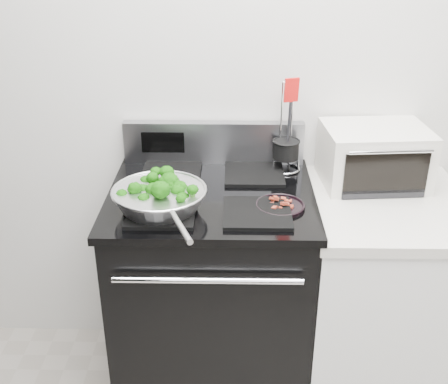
{
  "coord_description": "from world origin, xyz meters",
  "views": [
    {
      "loc": [
        -0.22,
        -0.51,
        1.9
      ],
      "look_at": [
        -0.25,
        1.36,
        0.98
      ],
      "focal_mm": 45.0,
      "sensor_mm": 36.0,
      "label": 1
    }
  ],
  "objects_px": {
    "gas_range": "(212,292)",
    "utensil_holder": "(286,154)",
    "skillet": "(160,198)",
    "toaster_oven": "(374,156)",
    "bacon_plate": "(280,203)"
  },
  "relations": [
    {
      "from": "gas_range",
      "to": "skillet",
      "type": "xyz_separation_m",
      "value": [
        -0.18,
        -0.15,
        0.52
      ]
    },
    {
      "from": "utensil_holder",
      "to": "toaster_oven",
      "type": "relative_size",
      "value": 0.91
    },
    {
      "from": "gas_range",
      "to": "skillet",
      "type": "distance_m",
      "value": 0.57
    },
    {
      "from": "gas_range",
      "to": "utensil_holder",
      "type": "distance_m",
      "value": 0.65
    },
    {
      "from": "skillet",
      "to": "utensil_holder",
      "type": "relative_size",
      "value": 1.33
    },
    {
      "from": "gas_range",
      "to": "skillet",
      "type": "height_order",
      "value": "gas_range"
    },
    {
      "from": "skillet",
      "to": "bacon_plate",
      "type": "xyz_separation_m",
      "value": [
        0.43,
        0.03,
        -0.04
      ]
    },
    {
      "from": "toaster_oven",
      "to": "skillet",
      "type": "bearing_deg",
      "value": -163.39
    },
    {
      "from": "gas_range",
      "to": "skillet",
      "type": "relative_size",
      "value": 2.18
    },
    {
      "from": "gas_range",
      "to": "toaster_oven",
      "type": "distance_m",
      "value": 0.87
    },
    {
      "from": "skillet",
      "to": "toaster_oven",
      "type": "height_order",
      "value": "toaster_oven"
    },
    {
      "from": "gas_range",
      "to": "utensil_holder",
      "type": "bearing_deg",
      "value": 36.76
    },
    {
      "from": "gas_range",
      "to": "toaster_oven",
      "type": "bearing_deg",
      "value": 14.94
    },
    {
      "from": "toaster_oven",
      "to": "gas_range",
      "type": "bearing_deg",
      "value": -169.81
    },
    {
      "from": "gas_range",
      "to": "bacon_plate",
      "type": "xyz_separation_m",
      "value": [
        0.25,
        -0.12,
        0.48
      ]
    }
  ]
}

